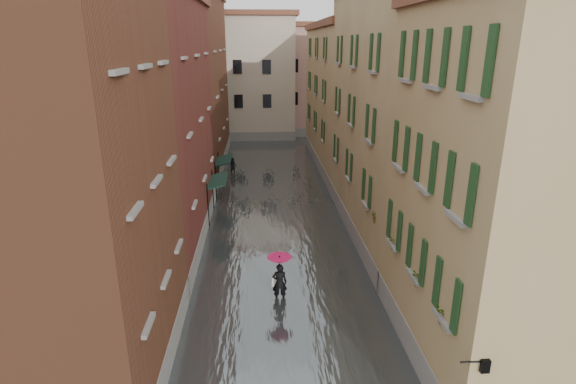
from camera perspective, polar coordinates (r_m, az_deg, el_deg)
name	(u,v)px	position (r m, az deg, el deg)	size (l,w,h in m)	color
ground	(288,328)	(17.94, -0.02, -16.88)	(120.00, 120.00, 0.00)	#5A5A5C
floodwater	(275,207)	(29.47, -1.68, -1.96)	(10.00, 60.00, 0.20)	#4C5254
building_left_near	(48,186)	(14.51, -28.21, 0.70)	(6.00, 8.00, 13.00)	brown
building_left_mid	(142,126)	(24.71, -18.05, 7.94)	(6.00, 14.00, 12.50)	#5B2B1C
building_left_far	(185,85)	(39.22, -12.97, 13.06)	(6.00, 16.00, 14.00)	brown
building_right_near	(517,200)	(15.61, 27.10, -0.88)	(6.00, 8.00, 11.50)	#97804E
building_right_mid	(407,119)	(25.21, 14.86, 9.00)	(6.00, 14.00, 13.00)	tan
building_right_far	(351,99)	(39.69, 7.97, 11.58)	(6.00, 16.00, 11.50)	#97804E
building_end_cream	(240,79)	(52.79, -6.18, 14.14)	(12.00, 9.00, 13.00)	#C0B499
building_end_pink	(316,81)	(55.22, 3.57, 13.87)	(10.00, 9.00, 12.00)	tan
awning_near	(217,182)	(27.21, -8.95, 1.32)	(1.09, 2.99, 2.80)	black
awning_far	(223,161)	(31.85, -8.24, 3.87)	(1.09, 2.82, 2.80)	black
wall_lantern	(483,364)	(12.51, 23.55, -19.44)	(0.71, 0.22, 0.35)	black
window_planters	(406,249)	(16.38, 14.79, -7.00)	(0.59, 8.24, 0.84)	brown
pedestrian_main	(279,274)	(18.87, -1.10, -10.39)	(1.02, 1.02, 2.06)	black
pedestrian_far	(233,166)	(37.23, -7.01, 3.26)	(0.69, 0.54, 1.42)	black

